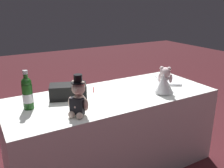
% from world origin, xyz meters
% --- Properties ---
extents(ground_plane, '(12.00, 12.00, 0.00)m').
position_xyz_m(ground_plane, '(0.00, 0.00, 0.00)').
color(ground_plane, '#47191E').
extents(reception_table, '(1.84, 0.76, 0.73)m').
position_xyz_m(reception_table, '(0.00, 0.00, 0.36)').
color(reception_table, white).
rests_on(reception_table, ground_plane).
extents(teddy_bear_groom, '(0.15, 0.14, 0.30)m').
position_xyz_m(teddy_bear_groom, '(-0.41, -0.24, 0.85)').
color(teddy_bear_groom, beige).
rests_on(teddy_bear_groom, reception_table).
extents(teddy_bear_bride, '(0.23, 0.21, 0.24)m').
position_xyz_m(teddy_bear_bride, '(0.43, -0.19, 0.83)').
color(teddy_bear_bride, white).
rests_on(teddy_bear_bride, reception_table).
extents(champagne_bottle, '(0.08, 0.08, 0.30)m').
position_xyz_m(champagne_bottle, '(-0.70, 0.06, 0.86)').
color(champagne_bottle, '#1B5118').
rests_on(champagne_bottle, reception_table).
extents(signing_pen, '(0.07, 0.13, 0.01)m').
position_xyz_m(signing_pen, '(-0.08, 0.20, 0.73)').
color(signing_pen, maroon).
rests_on(signing_pen, reception_table).
extents(gift_case_black, '(0.34, 0.26, 0.12)m').
position_xyz_m(gift_case_black, '(-0.36, 0.11, 0.79)').
color(gift_case_black, black).
rests_on(gift_case_black, reception_table).
extents(guestbook, '(0.32, 0.37, 0.02)m').
position_xyz_m(guestbook, '(0.69, 0.05, 0.74)').
color(guestbook, white).
rests_on(guestbook, reception_table).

